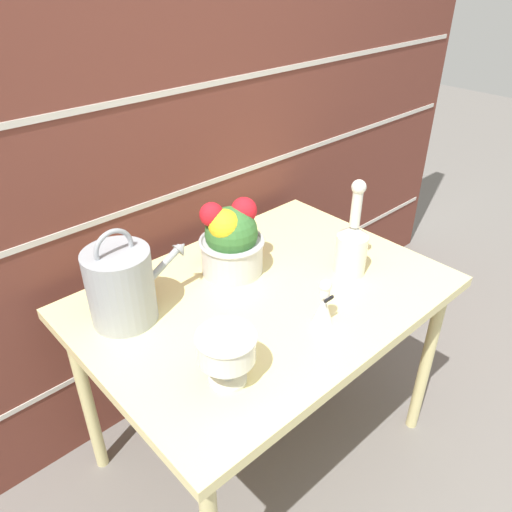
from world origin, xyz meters
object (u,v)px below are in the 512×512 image
crystal_pedestal_bowl (227,349)px  glass_decanter (352,244)px  flower_planter (231,240)px  figurine_vase (324,307)px  watering_can (121,285)px

crystal_pedestal_bowl → glass_decanter: (0.62, 0.10, 0.00)m
flower_planter → figurine_vase: (0.01, -0.40, -0.06)m
figurine_vase → flower_planter: bearing=91.6°
flower_planter → glass_decanter: 0.40m
figurine_vase → crystal_pedestal_bowl: bearing=177.2°
crystal_pedestal_bowl → glass_decanter: 0.63m
flower_planter → crystal_pedestal_bowl: bearing=-131.4°
watering_can → figurine_vase: (0.41, -0.42, -0.05)m
watering_can → glass_decanter: (0.68, -0.30, -0.01)m
watering_can → figurine_vase: 0.58m
watering_can → flower_planter: size_ratio=1.28×
watering_can → figurine_vase: watering_can is taller
watering_can → glass_decanter: 0.75m
crystal_pedestal_bowl → glass_decanter: bearing=9.4°
crystal_pedestal_bowl → figurine_vase: bearing=-2.8°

